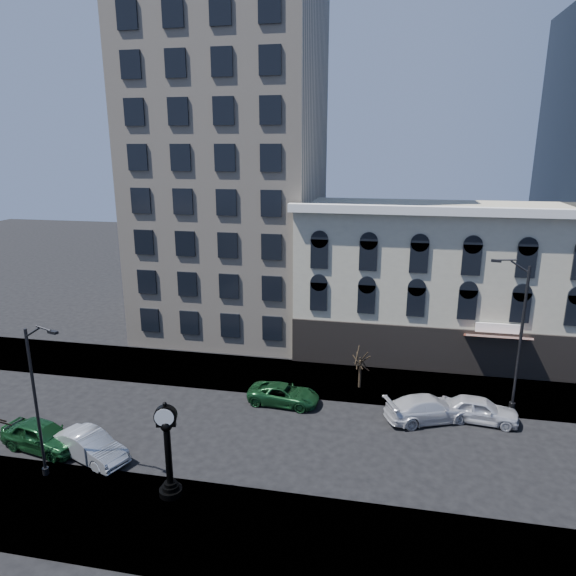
% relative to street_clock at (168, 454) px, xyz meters
% --- Properties ---
extents(ground, '(160.00, 160.00, 0.00)m').
position_rel_street_clock_xyz_m(ground, '(1.81, 6.23, -2.37)').
color(ground, black).
rests_on(ground, ground).
extents(sidewalk_far, '(160.00, 6.00, 0.12)m').
position_rel_street_clock_xyz_m(sidewalk_far, '(1.81, 14.23, -2.31)').
color(sidewalk_far, gray).
rests_on(sidewalk_far, ground).
extents(sidewalk_near, '(160.00, 6.00, 0.12)m').
position_rel_street_clock_xyz_m(sidewalk_near, '(1.81, -1.77, -2.31)').
color(sidewalk_near, gray).
rests_on(sidewalk_near, ground).
extents(cream_tower, '(15.90, 15.40, 42.50)m').
position_rel_street_clock_xyz_m(cream_tower, '(-4.31, 25.11, 16.95)').
color(cream_tower, beige).
rests_on(cream_tower, ground).
extents(victorian_row, '(22.60, 11.19, 12.50)m').
position_rel_street_clock_xyz_m(victorian_row, '(13.81, 22.12, 3.63)').
color(victorian_row, '#BCB59A').
rests_on(victorian_row, ground).
extents(street_clock, '(1.13, 1.13, 4.97)m').
position_rel_street_clock_xyz_m(street_clock, '(0.00, 0.00, 0.00)').
color(street_clock, black).
rests_on(street_clock, sidewalk_near).
extents(street_lamp_near, '(2.15, 0.78, 8.46)m').
position_rel_street_clock_xyz_m(street_lamp_near, '(-6.41, 0.07, 4.14)').
color(street_lamp_near, black).
rests_on(street_lamp_near, sidewalk_near).
extents(street_lamp_far, '(2.57, 0.77, 10.02)m').
position_rel_street_clock_xyz_m(street_lamp_far, '(17.47, 12.37, 5.32)').
color(street_lamp_far, black).
rests_on(street_lamp_far, sidewalk_far).
extents(bare_tree_far, '(1.90, 1.90, 3.26)m').
position_rel_street_clock_xyz_m(bare_tree_far, '(8.32, 13.41, 0.21)').
color(bare_tree_far, '#2F2417').
rests_on(bare_tree_far, sidewalk_far).
extents(car_near_a, '(5.17, 2.89, 1.66)m').
position_rel_street_clock_xyz_m(car_near_a, '(-8.75, 2.44, -1.54)').
color(car_near_a, '#143F1E').
rests_on(car_near_a, ground).
extents(car_near_b, '(4.90, 3.19, 1.52)m').
position_rel_street_clock_xyz_m(car_near_b, '(-5.54, 2.09, -1.60)').
color(car_near_b, '#A5A8AD').
rests_on(car_near_b, ground).
extents(car_far_a, '(4.87, 2.51, 1.31)m').
position_rel_street_clock_xyz_m(car_far_a, '(3.51, 10.27, -1.71)').
color(car_far_a, '#143F1E').
rests_on(car_far_a, ground).
extents(car_far_b, '(5.90, 4.21, 1.59)m').
position_rel_street_clock_xyz_m(car_far_b, '(12.77, 9.92, -1.57)').
color(car_far_b, silver).
rests_on(car_far_b, ground).
extents(car_far_c, '(4.80, 2.36, 1.58)m').
position_rel_street_clock_xyz_m(car_far_c, '(15.87, 10.40, -1.58)').
color(car_far_c, silver).
rests_on(car_far_c, ground).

